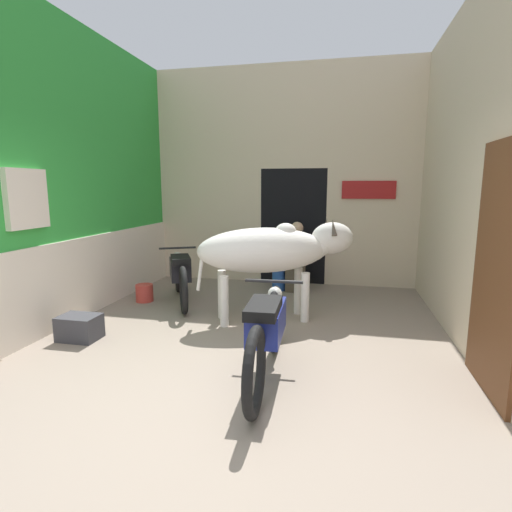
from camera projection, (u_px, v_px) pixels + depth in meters
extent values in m
plane|color=gray|center=(201.00, 407.00, 3.15)|extent=(30.00, 30.00, 0.00)
cube|color=green|center=(85.00, 174.00, 5.41)|extent=(0.18, 4.33, 3.79)
cube|color=silver|center=(98.00, 272.00, 5.62)|extent=(0.03, 4.33, 1.06)
cube|color=silver|center=(26.00, 199.00, 4.27)|extent=(0.08, 0.56, 0.64)
cube|color=beige|center=(284.00, 117.00, 6.91)|extent=(4.62, 0.18, 1.75)
cube|color=beige|center=(212.00, 225.00, 7.51)|extent=(1.92, 0.18, 2.04)
cube|color=beige|center=(371.00, 228.00, 6.91)|extent=(1.54, 0.18, 2.04)
cube|color=black|center=(296.00, 225.00, 7.54)|extent=(1.16, 0.90, 2.04)
cube|color=maroon|center=(369.00, 190.00, 6.71)|extent=(0.88, 0.03, 0.30)
cube|color=beige|center=(469.00, 171.00, 4.42)|extent=(0.18, 4.33, 3.79)
cube|color=brown|center=(498.00, 270.00, 3.25)|extent=(0.05, 1.00, 2.10)
ellipsoid|color=silver|center=(263.00, 250.00, 5.09)|extent=(1.78, 1.19, 0.58)
ellipsoid|color=silver|center=(286.00, 231.00, 5.10)|extent=(0.34, 0.33, 0.21)
cylinder|color=silver|center=(321.00, 245.00, 5.21)|extent=(0.45, 0.39, 0.38)
ellipsoid|color=silver|center=(332.00, 238.00, 5.22)|extent=(0.65, 0.53, 0.41)
cylinder|color=silver|center=(201.00, 268.00, 4.99)|extent=(0.13, 0.09, 0.58)
cylinder|color=silver|center=(298.00, 291.00, 5.44)|extent=(0.11, 0.11, 0.64)
cylinder|color=silver|center=(305.00, 297.00, 5.12)|extent=(0.11, 0.11, 0.64)
cylinder|color=silver|center=(222.00, 294.00, 5.27)|extent=(0.11, 0.11, 0.64)
cylinder|color=silver|center=(224.00, 301.00, 4.94)|extent=(0.11, 0.11, 0.64)
cone|color=#473D33|center=(326.00, 225.00, 5.33)|extent=(0.12, 0.17, 0.23)
cone|color=#473D33|center=(333.00, 227.00, 5.05)|extent=(0.12, 0.17, 0.23)
torus|color=black|center=(255.00, 372.00, 2.99)|extent=(0.11, 0.70, 0.70)
torus|color=black|center=(275.00, 319.00, 4.19)|extent=(0.11, 0.70, 0.70)
cube|color=navy|center=(267.00, 321.00, 3.56)|extent=(0.31, 0.69, 0.28)
cube|color=black|center=(264.00, 308.00, 3.35)|extent=(0.28, 0.55, 0.09)
cylinder|color=black|center=(274.00, 281.00, 3.98)|extent=(0.58, 0.05, 0.03)
sphere|color=silver|center=(275.00, 294.00, 4.09)|extent=(0.15, 0.15, 0.15)
torus|color=black|center=(184.00, 290.00, 5.43)|extent=(0.37, 0.63, 0.66)
torus|color=black|center=(178.00, 272.00, 6.58)|extent=(0.37, 0.63, 0.66)
cube|color=black|center=(180.00, 269.00, 5.97)|extent=(0.55, 0.71, 0.28)
cube|color=black|center=(181.00, 259.00, 5.77)|extent=(0.47, 0.59, 0.09)
cylinder|color=black|center=(178.00, 248.00, 6.38)|extent=(0.53, 0.29, 0.03)
sphere|color=silver|center=(178.00, 257.00, 6.48)|extent=(0.15, 0.15, 0.15)
cube|color=brown|center=(295.00, 279.00, 6.59)|extent=(0.32, 0.14, 0.43)
cube|color=brown|center=(296.00, 262.00, 6.63)|extent=(0.32, 0.32, 0.11)
cube|color=navy|center=(297.00, 248.00, 6.66)|extent=(0.45, 0.20, 0.47)
sphere|color=tan|center=(297.00, 228.00, 6.60)|extent=(0.20, 0.20, 0.20)
cylinder|color=#2856B2|center=(279.00, 279.00, 6.72)|extent=(0.23, 0.23, 0.40)
cylinder|color=#2856B2|center=(279.00, 266.00, 6.68)|extent=(0.32, 0.32, 0.04)
cube|color=#38383D|center=(80.00, 327.00, 4.54)|extent=(0.44, 0.32, 0.28)
cylinder|color=#C63D33|center=(144.00, 293.00, 6.07)|extent=(0.26, 0.26, 0.26)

